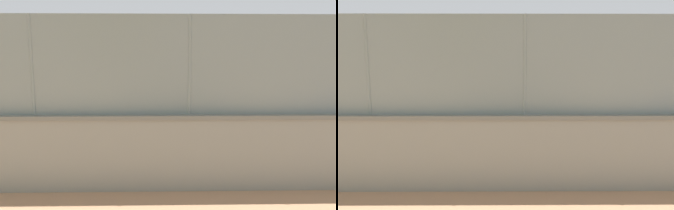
% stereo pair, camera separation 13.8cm
% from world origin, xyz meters
% --- Properties ---
extents(ground_plane, '(260.00, 260.00, 0.00)m').
position_xyz_m(ground_plane, '(0.00, 0.00, 0.00)').
color(ground_plane, tan).
extents(perimeter_wall, '(27.57, 1.53, 1.51)m').
position_xyz_m(perimeter_wall, '(1.63, 12.03, 0.76)').
color(perimeter_wall, gray).
rests_on(perimeter_wall, ground_plane).
extents(fence_panel_on_wall, '(27.07, 1.14, 1.91)m').
position_xyz_m(fence_panel_on_wall, '(1.63, 12.03, 2.46)').
color(fence_panel_on_wall, gray).
rests_on(fence_panel_on_wall, perimeter_wall).
extents(player_near_wall_returning, '(1.21, 0.75, 1.62)m').
position_xyz_m(player_near_wall_returning, '(-2.85, 6.73, 0.96)').
color(player_near_wall_returning, navy).
rests_on(player_near_wall_returning, ground_plane).
extents(player_crossing_court, '(0.73, 1.06, 1.64)m').
position_xyz_m(player_crossing_court, '(0.96, 7.86, 0.97)').
color(player_crossing_court, navy).
rests_on(player_crossing_court, ground_plane).
extents(player_at_service_line, '(0.78, 0.74, 1.59)m').
position_xyz_m(player_at_service_line, '(1.09, 3.13, 0.93)').
color(player_at_service_line, '#B2B2B2').
rests_on(player_at_service_line, ground_plane).
extents(sports_ball, '(0.21, 0.21, 0.21)m').
position_xyz_m(sports_ball, '(-2.56, 9.23, 1.56)').
color(sports_ball, '#3399D8').
extents(courtside_bench, '(1.61, 0.44, 0.87)m').
position_xyz_m(courtside_bench, '(-3.52, 10.46, 0.46)').
color(courtside_bench, brown).
rests_on(courtside_bench, ground_plane).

